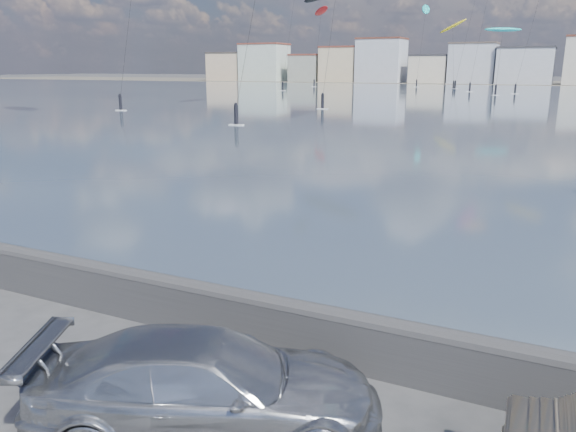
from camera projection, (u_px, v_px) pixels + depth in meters
name	position (u px, v px, depth m)	size (l,w,h in m)	color
ground	(115.00, 409.00, 8.51)	(700.00, 700.00, 0.00)	#333335
bay_water	(523.00, 100.00, 88.18)	(500.00, 177.00, 0.00)	#33415B
far_shore_strip	(546.00, 83.00, 182.65)	(500.00, 60.00, 0.00)	#4C473D
seawall	(211.00, 308.00, 10.71)	(400.00, 0.36, 1.08)	#28282B
far_buildings	(552.00, 64.00, 168.36)	(240.79, 13.26, 14.60)	#CCB293
car_silver	(206.00, 386.00, 7.85)	(2.00, 4.92, 1.43)	#A8AAAF
kitesurfer_3	(321.00, 12.00, 154.57)	(7.46, 15.70, 21.62)	red
kitesurfer_10	(503.00, 31.00, 114.02)	(8.01, 18.73, 12.90)	#19BFBF
kitesurfer_12	(453.00, 27.00, 145.01)	(7.98, 15.59, 17.45)	yellow
kitesurfer_16	(426.00, 11.00, 152.29)	(4.01, 16.52, 22.45)	#19BFBF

